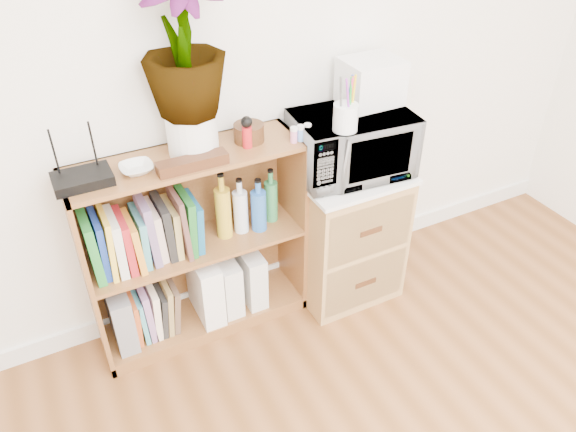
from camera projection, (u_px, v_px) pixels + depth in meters
skirting_board at (257, 276)px, 3.04m from camera, size 4.00×0.02×0.10m
bookshelf at (197, 247)px, 2.57m from camera, size 1.00×0.30×0.95m
wicker_unit at (344, 233)px, 2.86m from camera, size 0.50×0.45×0.70m
microwave at (351, 144)px, 2.56m from camera, size 0.56×0.40×0.29m
pen_cup at (346, 117)px, 2.32m from camera, size 0.10×0.10×0.12m
small_appliance at (371, 81)px, 2.52m from camera, size 0.26×0.21×0.20m
router at (82, 179)px, 2.11m from camera, size 0.22×0.15×0.04m
white_bowl at (137, 169)px, 2.18m from camera, size 0.13×0.13×0.03m
plant_pot at (192, 133)px, 2.27m from camera, size 0.21×0.21×0.18m
potted_plant at (182, 41)px, 2.05m from camera, size 0.32×0.32×0.57m
trinket_box at (193, 163)px, 2.20m from camera, size 0.28×0.07×0.05m
kokeshi_doll at (247, 137)px, 2.33m from camera, size 0.04×0.04×0.09m
wooden_bowl at (249, 133)px, 2.38m from camera, size 0.13×0.13×0.08m
paint_jars at (301, 134)px, 2.39m from camera, size 0.12×0.04×0.06m
file_box at (120, 315)px, 2.57m from camera, size 0.09×0.24×0.30m
magazine_holder_left at (205, 286)px, 2.70m from camera, size 0.11×0.27×0.33m
magazine_holder_mid at (226, 283)px, 2.75m from camera, size 0.09×0.23×0.29m
magazine_holder_right at (250, 275)px, 2.80m from camera, size 0.09×0.24×0.30m
cookbooks at (143, 234)px, 2.39m from camera, size 0.48×0.20×0.30m
liquor_bottles at (259, 200)px, 2.59m from camera, size 0.46×0.07×0.32m
lower_books at (153, 309)px, 2.64m from camera, size 0.23×0.19×0.28m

